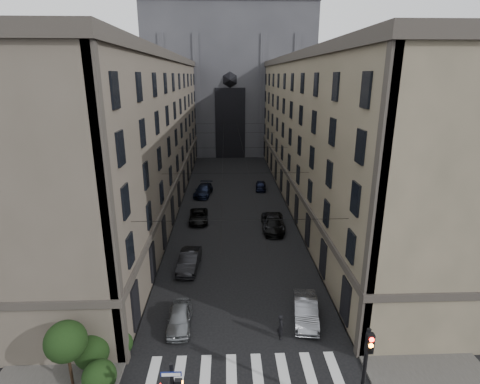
{
  "coord_description": "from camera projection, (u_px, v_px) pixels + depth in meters",
  "views": [
    {
      "loc": [
        -0.92,
        -12.32,
        16.4
      ],
      "look_at": [
        -0.03,
        11.14,
        9.04
      ],
      "focal_mm": 28.0,
      "sensor_mm": 36.0,
      "label": 1
    }
  ],
  "objects": [
    {
      "name": "sidewalk_left",
      "position": [
        156.0,
        201.0,
        50.61
      ],
      "size": [
        7.0,
        80.0,
        0.15
      ],
      "primitive_type": "cube",
      "color": "#383533",
      "rests_on": "ground"
    },
    {
      "name": "sidewalk_right",
      "position": [
        310.0,
        199.0,
        51.37
      ],
      "size": [
        7.0,
        80.0,
        0.15
      ],
      "primitive_type": "cube",
      "color": "#383533",
      "rests_on": "ground"
    },
    {
      "name": "zebra_crossing",
      "position": [
        245.0,
        374.0,
        21.45
      ],
      "size": [
        11.0,
        3.2,
        0.01
      ],
      "primitive_type": "cube",
      "color": "beige",
      "rests_on": "ground"
    },
    {
      "name": "building_left",
      "position": [
        128.0,
        133.0,
        47.73
      ],
      "size": [
        13.6,
        60.6,
        18.85
      ],
      "color": "#4E473C",
      "rests_on": "ground"
    },
    {
      "name": "building_right",
      "position": [
        336.0,
        132.0,
        48.7
      ],
      "size": [
        13.6,
        60.6,
        18.85
      ],
      "color": "brown",
      "rests_on": "ground"
    },
    {
      "name": "gothic_tower",
      "position": [
        229.0,
        68.0,
        82.83
      ],
      "size": [
        35.0,
        23.0,
        58.0
      ],
      "color": "#2D2D33",
      "rests_on": "ground"
    },
    {
      "name": "traffic_light_right",
      "position": [
        366.0,
        364.0,
        17.73
      ],
      "size": [
        0.34,
        0.5,
        5.2
      ],
      "color": "black",
      "rests_on": "ground"
    },
    {
      "name": "shrub_cluster",
      "position": [
        87.0,
        352.0,
        20.6
      ],
      "size": [
        3.9,
        4.4,
        3.9
      ],
      "color": "black",
      "rests_on": "sidewalk_left"
    },
    {
      "name": "tram_wires",
      "position": [
        233.0,
        149.0,
        48.49
      ],
      "size": [
        14.0,
        60.0,
        0.43
      ],
      "color": "black",
      "rests_on": "ground"
    },
    {
      "name": "car_left_near",
      "position": [
        179.0,
        318.0,
        25.33
      ],
      "size": [
        1.71,
        4.03,
        1.36
      ],
      "primitive_type": "imported",
      "rotation": [
        0.0,
        0.0,
        0.03
      ],
      "color": "slate",
      "rests_on": "ground"
    },
    {
      "name": "car_left_midnear",
      "position": [
        189.0,
        261.0,
        32.92
      ],
      "size": [
        1.98,
        4.79,
        1.54
      ],
      "primitive_type": "imported",
      "rotation": [
        0.0,
        0.0,
        -0.08
      ],
      "color": "black",
      "rests_on": "ground"
    },
    {
      "name": "car_left_midfar",
      "position": [
        199.0,
        216.0,
        43.63
      ],
      "size": [
        2.35,
        4.73,
        1.29
      ],
      "primitive_type": "imported",
      "rotation": [
        0.0,
        0.0,
        0.05
      ],
      "color": "black",
      "rests_on": "ground"
    },
    {
      "name": "car_left_far",
      "position": [
        203.0,
        190.0,
        53.08
      ],
      "size": [
        2.83,
        5.48,
        1.52
      ],
      "primitive_type": "imported",
      "rotation": [
        0.0,
        0.0,
        -0.14
      ],
      "color": "black",
      "rests_on": "ground"
    },
    {
      "name": "car_right_near",
      "position": [
        306.0,
        310.0,
        26.02
      ],
      "size": [
        2.21,
        4.74,
        1.5
      ],
      "primitive_type": "imported",
      "rotation": [
        0.0,
        0.0,
        -0.14
      ],
      "color": "slate",
      "rests_on": "ground"
    },
    {
      "name": "car_right_midnear",
      "position": [
        273.0,
        222.0,
        41.54
      ],
      "size": [
        2.78,
        5.45,
        1.47
      ],
      "primitive_type": "imported",
      "rotation": [
        0.0,
        0.0,
        -0.06
      ],
      "color": "black",
      "rests_on": "ground"
    },
    {
      "name": "car_right_midfar",
      "position": [
        274.0,
        225.0,
        40.85
      ],
      "size": [
        2.34,
        5.0,
        1.41
      ],
      "primitive_type": "imported",
      "rotation": [
        0.0,
        0.0,
        -0.08
      ],
      "color": "black",
      "rests_on": "ground"
    },
    {
      "name": "car_right_far",
      "position": [
        261.0,
        186.0,
        55.65
      ],
      "size": [
        1.82,
        3.84,
        1.27
      ],
      "primitive_type": "imported",
      "rotation": [
        0.0,
        0.0,
        -0.09
      ],
      "color": "black",
      "rests_on": "ground"
    },
    {
      "name": "pedestrian",
      "position": [
        281.0,
        327.0,
        24.14
      ],
      "size": [
        0.42,
        0.64,
        1.74
      ],
      "primitive_type": "imported",
      "rotation": [
        0.0,
        0.0,
        1.58
      ],
      "color": "black",
      "rests_on": "ground"
    }
  ]
}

